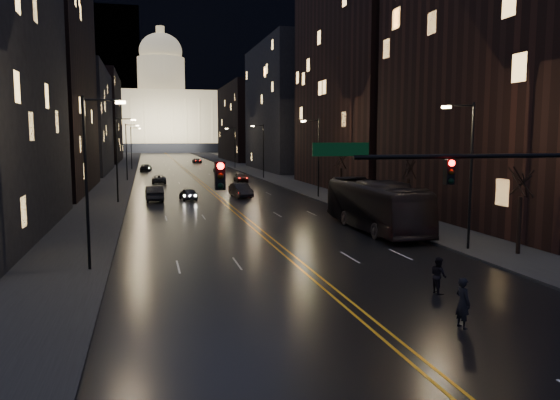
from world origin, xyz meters
TOP-DOWN VIEW (x-y plane):
  - ground at (0.00, 0.00)m, footprint 900.00×900.00m
  - road at (0.00, 130.00)m, footprint 20.00×320.00m
  - sidewalk_left at (-14.00, 130.00)m, footprint 8.00×320.00m
  - sidewalk_right at (14.00, 130.00)m, footprint 8.00×320.00m
  - center_line at (0.00, 130.00)m, footprint 0.62×320.00m
  - building_left_mid at (-21.00, 54.00)m, footprint 12.00×30.00m
  - building_left_far at (-21.00, 92.00)m, footprint 12.00×34.00m
  - building_left_dist at (-21.00, 140.00)m, footprint 12.00×40.00m
  - building_right_near at (21.00, 20.00)m, footprint 12.00×26.00m
  - building_right_tall at (21.00, 50.00)m, footprint 12.00×30.00m
  - building_right_mid at (21.00, 92.00)m, footprint 12.00×34.00m
  - building_right_dist at (21.00, 140.00)m, footprint 12.00×40.00m
  - mountain_ridge at (40.00, 380.00)m, footprint 520.00×60.00m
  - capitol at (0.00, 250.00)m, footprint 90.00×50.00m
  - traffic_signal at (5.91, -0.00)m, footprint 17.29×0.45m
  - streetlamp_right_near at (10.81, 10.00)m, footprint 2.13×0.25m
  - streetlamp_left_near at (-10.81, 10.00)m, footprint 2.13×0.25m
  - streetlamp_right_mid at (10.81, 40.00)m, footprint 2.13×0.25m
  - streetlamp_left_mid at (-10.81, 40.00)m, footprint 2.13×0.25m
  - streetlamp_right_far at (10.81, 70.00)m, footprint 2.13×0.25m
  - streetlamp_left_far at (-10.81, 70.00)m, footprint 2.13×0.25m
  - streetlamp_right_dist at (10.81, 100.00)m, footprint 2.13×0.25m
  - streetlamp_left_dist at (-10.81, 100.00)m, footprint 2.13×0.25m
  - tree_right_near at (13.00, 8.00)m, footprint 2.40×2.40m
  - tree_right_mid at (13.00, 22.00)m, footprint 2.40×2.40m
  - tree_right_far at (13.00, 38.00)m, footprint 2.40×2.40m
  - bus at (8.50, 18.38)m, footprint 3.31×13.42m
  - oncoming_car_a at (-3.59, 41.40)m, footprint 2.00×4.13m
  - oncoming_car_b at (-7.25, 41.42)m, footprint 1.99×5.17m
  - oncoming_car_c at (-6.21, 64.46)m, footprint 2.23×4.65m
  - oncoming_car_d at (-8.15, 95.20)m, footprint 2.58×5.19m
  - receding_car_a at (2.50, 42.75)m, footprint 2.26×5.07m
  - receding_car_b at (6.11, 63.88)m, footprint 1.82×4.40m
  - receding_car_c at (5.77, 86.98)m, footprint 2.09×4.50m
  - receding_car_d at (5.16, 127.34)m, footprint 2.28×4.61m
  - pedestrian_a at (3.05, -2.00)m, footprint 0.54×0.74m
  - pedestrian_b at (4.51, 2.23)m, footprint 0.45×0.81m

SIDE VIEW (x-z plane):
  - ground at x=0.00m, z-range 0.00..0.00m
  - road at x=0.00m, z-range 0.00..0.02m
  - center_line at x=0.00m, z-range 0.02..0.03m
  - sidewalk_left at x=-14.00m, z-range 0.00..0.16m
  - sidewalk_right at x=14.00m, z-range 0.00..0.16m
  - receding_car_d at x=5.16m, z-range 0.00..1.26m
  - receding_car_c at x=5.77m, z-range 0.00..1.27m
  - oncoming_car_c at x=-6.21m, z-range 0.00..1.28m
  - oncoming_car_a at x=-3.59m, z-range 0.00..1.36m
  - oncoming_car_d at x=-8.15m, z-range 0.00..1.45m
  - receding_car_b at x=6.11m, z-range 0.00..1.49m
  - receding_car_a at x=2.50m, z-range 0.00..1.62m
  - pedestrian_b at x=4.51m, z-range 0.00..1.65m
  - oncoming_car_b at x=-7.25m, z-range 0.00..1.68m
  - pedestrian_a at x=3.05m, z-range 0.00..1.89m
  - bus at x=8.50m, z-range 0.00..3.73m
  - tree_right_near at x=13.00m, z-range 1.20..7.85m
  - tree_right_mid at x=13.00m, z-range 1.20..7.85m
  - tree_right_far at x=13.00m, z-range 1.20..7.85m
  - streetlamp_right_near at x=10.81m, z-range 0.58..9.58m
  - streetlamp_left_near at x=-10.81m, z-range 0.58..9.58m
  - streetlamp_right_mid at x=10.81m, z-range 0.58..9.58m
  - streetlamp_left_mid at x=-10.81m, z-range 0.58..9.58m
  - streetlamp_right_far at x=10.81m, z-range 0.58..9.58m
  - streetlamp_left_far at x=-10.81m, z-range 0.58..9.58m
  - streetlamp_right_dist at x=10.81m, z-range 0.58..9.58m
  - streetlamp_left_dist at x=-10.81m, z-range 0.58..9.58m
  - traffic_signal at x=5.91m, z-range 1.60..8.60m
  - building_left_far at x=-21.00m, z-range 0.00..20.00m
  - building_right_dist at x=21.00m, z-range 0.00..22.00m
  - building_left_dist at x=-21.00m, z-range 0.00..24.00m
  - building_right_near at x=21.00m, z-range 0.00..24.00m
  - building_right_mid at x=21.00m, z-range 0.00..26.00m
  - building_left_mid at x=-21.00m, z-range 0.00..28.00m
  - capitol at x=0.00m, z-range -12.10..46.40m
  - building_right_tall at x=21.00m, z-range 0.00..38.00m
  - mountain_ridge at x=40.00m, z-range 0.00..130.00m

